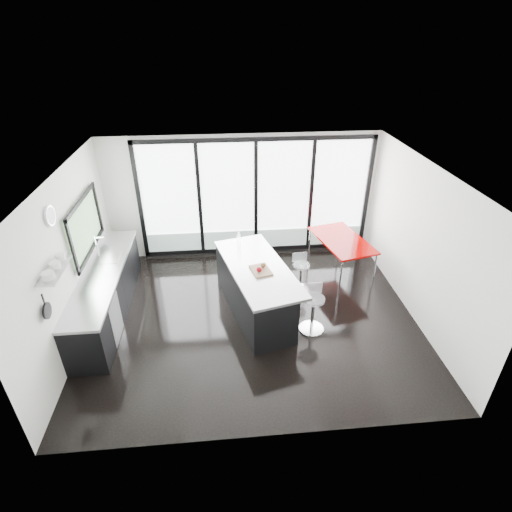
{
  "coord_description": "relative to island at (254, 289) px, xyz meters",
  "views": [
    {
      "loc": [
        -0.48,
        -5.85,
        4.78
      ],
      "look_at": [
        0.1,
        0.3,
        1.15
      ],
      "focal_mm": 28.0,
      "sensor_mm": 36.0,
      "label": 1
    }
  ],
  "objects": [
    {
      "name": "floor",
      "position": [
        -0.05,
        -0.2,
        -0.49
      ],
      "size": [
        6.0,
        5.0,
        0.0
      ],
      "primitive_type": "cube",
      "color": "black",
      "rests_on": "ground"
    },
    {
      "name": "ceiling",
      "position": [
        -0.05,
        -0.2,
        2.31
      ],
      "size": [
        6.0,
        5.0,
        0.0
      ],
      "primitive_type": "cube",
      "color": "white",
      "rests_on": "wall_back"
    },
    {
      "name": "wall_back",
      "position": [
        0.22,
        2.26,
        0.78
      ],
      "size": [
        6.0,
        0.09,
        2.8
      ],
      "color": "silver",
      "rests_on": "ground"
    },
    {
      "name": "wall_front",
      "position": [
        -0.05,
        -2.7,
        0.91
      ],
      "size": [
        6.0,
        0.0,
        2.8
      ],
      "primitive_type": "cube",
      "color": "silver",
      "rests_on": "ground"
    },
    {
      "name": "wall_left",
      "position": [
        -3.02,
        0.07,
        1.07
      ],
      "size": [
        0.26,
        5.0,
        2.8
      ],
      "color": "silver",
      "rests_on": "ground"
    },
    {
      "name": "wall_right",
      "position": [
        2.95,
        -0.2,
        0.91
      ],
      "size": [
        0.0,
        5.0,
        2.8
      ],
      "primitive_type": "cube",
      "color": "silver",
      "rests_on": "ground"
    },
    {
      "name": "counter_cabinets",
      "position": [
        -2.72,
        0.19,
        -0.03
      ],
      "size": [
        0.69,
        3.24,
        1.36
      ],
      "color": "black",
      "rests_on": "floor"
    },
    {
      "name": "island",
      "position": [
        0.0,
        0.0,
        0.0
      ],
      "size": [
        1.56,
        2.56,
        1.26
      ],
      "color": "black",
      "rests_on": "floor"
    },
    {
      "name": "bar_stool_near",
      "position": [
        0.98,
        -0.65,
        -0.14
      ],
      "size": [
        0.44,
        0.44,
        0.7
      ],
      "primitive_type": "cylinder",
      "rotation": [
        0.0,
        0.0,
        0.01
      ],
      "color": "silver",
      "rests_on": "floor"
    },
    {
      "name": "bar_stool_far",
      "position": [
        1.01,
        0.59,
        -0.18
      ],
      "size": [
        0.43,
        0.43,
        0.62
      ],
      "primitive_type": "cylinder",
      "rotation": [
        0.0,
        0.0,
        0.1
      ],
      "color": "silver",
      "rests_on": "floor"
    },
    {
      "name": "red_table",
      "position": [
        1.98,
        1.16,
        -0.08
      ],
      "size": [
        1.21,
        1.7,
        0.83
      ],
      "primitive_type": "cube",
      "rotation": [
        0.0,
        0.0,
        0.23
      ],
      "color": "#860100",
      "rests_on": "floor"
    }
  ]
}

